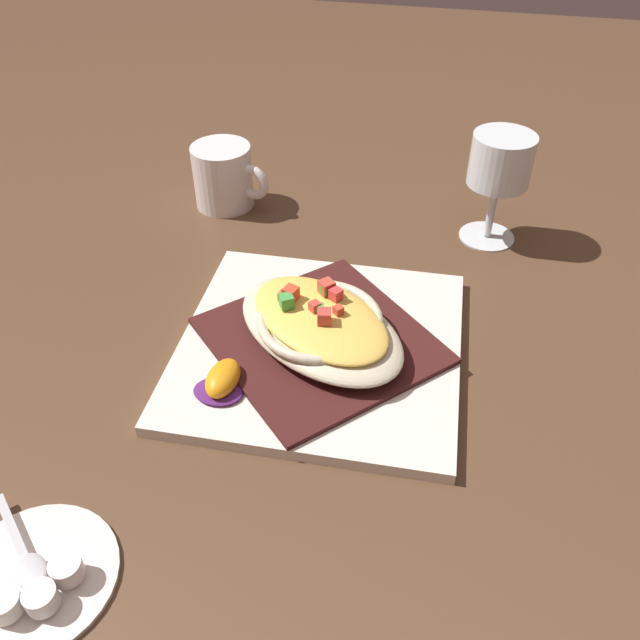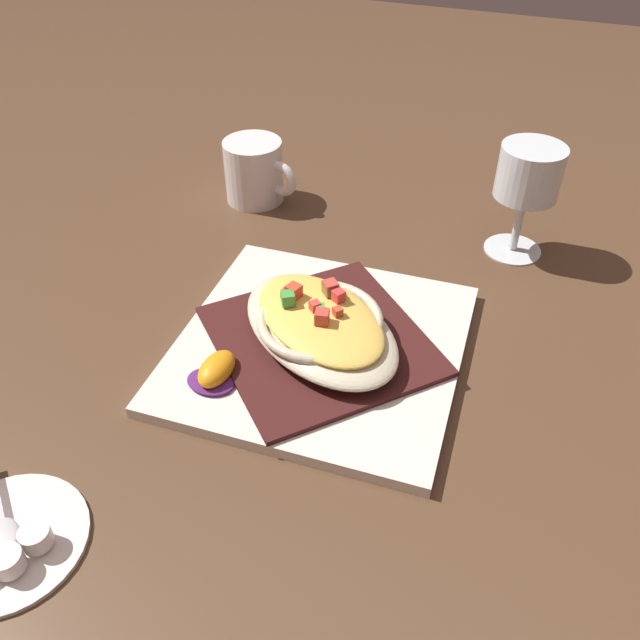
# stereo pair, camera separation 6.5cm
# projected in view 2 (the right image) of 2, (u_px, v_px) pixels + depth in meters

# --- Properties ---
(ground_plane) EXTENTS (2.60, 2.60, 0.00)m
(ground_plane) POSITION_uv_depth(u_px,v_px,m) (320.00, 352.00, 0.68)
(ground_plane) COLOR brown
(square_plate) EXTENTS (0.29, 0.29, 0.01)m
(square_plate) POSITION_uv_depth(u_px,v_px,m) (320.00, 347.00, 0.68)
(square_plate) COLOR white
(square_plate) RESTS_ON ground_plane
(folded_napkin) EXTENTS (0.29, 0.29, 0.01)m
(folded_napkin) POSITION_uv_depth(u_px,v_px,m) (320.00, 340.00, 0.67)
(folded_napkin) COLOR #3F1918
(folded_napkin) RESTS_ON square_plate
(gratin_dish) EXTENTS (0.21, 0.23, 0.05)m
(gratin_dish) POSITION_uv_depth(u_px,v_px,m) (320.00, 324.00, 0.66)
(gratin_dish) COLOR beige
(gratin_dish) RESTS_ON folded_napkin
(orange_garnish) EXTENTS (0.05, 0.05, 0.02)m
(orange_garnish) POSITION_uv_depth(u_px,v_px,m) (215.00, 372.00, 0.63)
(orange_garnish) COLOR #542168
(orange_garnish) RESTS_ON square_plate
(coffee_mug) EXTENTS (0.08, 0.11, 0.08)m
(coffee_mug) POSITION_uv_depth(u_px,v_px,m) (255.00, 175.00, 0.90)
(coffee_mug) COLOR white
(coffee_mug) RESTS_ON ground_plane
(stemmed_glass) EXTENTS (0.07, 0.07, 0.14)m
(stemmed_glass) POSITION_uv_depth(u_px,v_px,m) (528.00, 179.00, 0.76)
(stemmed_glass) COLOR white
(stemmed_glass) RESTS_ON ground_plane
(creamer_saucer) EXTENTS (0.13, 0.13, 0.01)m
(creamer_saucer) POSITION_uv_depth(u_px,v_px,m) (7.00, 540.00, 0.51)
(creamer_saucer) COLOR white
(creamer_saucer) RESTS_ON ground_plane
(spoon) EXTENTS (0.07, 0.08, 0.01)m
(spoon) POSITION_uv_depth(u_px,v_px,m) (2.00, 527.00, 0.51)
(spoon) COLOR silver
(spoon) RESTS_ON creamer_saucer
(creamer_cup_1) EXTENTS (0.02, 0.02, 0.02)m
(creamer_cup_1) POSITION_uv_depth(u_px,v_px,m) (8.00, 561.00, 0.48)
(creamer_cup_1) COLOR white
(creamer_cup_1) RESTS_ON creamer_saucer
(creamer_cup_2) EXTENTS (0.02, 0.02, 0.02)m
(creamer_cup_2) POSITION_uv_depth(u_px,v_px,m) (36.00, 537.00, 0.50)
(creamer_cup_2) COLOR silver
(creamer_cup_2) RESTS_ON creamer_saucer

